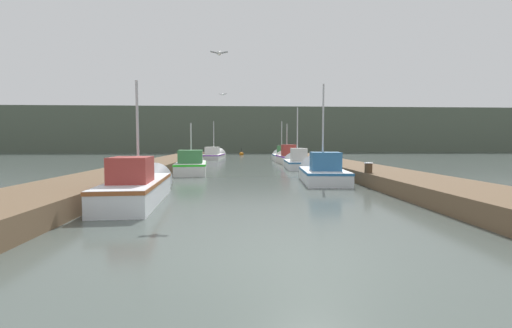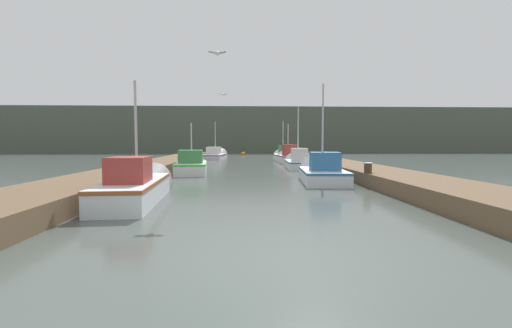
# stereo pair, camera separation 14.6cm
# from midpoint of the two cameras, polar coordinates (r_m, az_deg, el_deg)

# --- Properties ---
(ground_plane) EXTENTS (200.00, 200.00, 0.00)m
(ground_plane) POSITION_cam_midpoint_polar(r_m,az_deg,el_deg) (5.44, 3.73, -15.80)
(ground_plane) COLOR #47514C
(dock_left) EXTENTS (2.66, 40.00, 0.55)m
(dock_left) POSITION_cam_midpoint_polar(r_m,az_deg,el_deg) (21.79, -16.47, -0.45)
(dock_left) COLOR brown
(dock_left) RESTS_ON ground_plane
(dock_right) EXTENTS (2.66, 40.00, 0.55)m
(dock_right) POSITION_cam_midpoint_polar(r_m,az_deg,el_deg) (22.09, 14.26, -0.36)
(dock_right) COLOR brown
(dock_right) RESTS_ON ground_plane
(distant_shore_ridge) EXTENTS (120.00, 16.00, 7.42)m
(distant_shore_ridge) POSITION_cam_midpoint_polar(r_m,az_deg,el_deg) (62.73, -2.02, 5.50)
(distant_shore_ridge) COLOR #4C5647
(distant_shore_ridge) RESTS_ON ground_plane
(fishing_boat_0) EXTENTS (1.74, 5.57, 3.98)m
(fishing_boat_0) POSITION_cam_midpoint_polar(r_m,az_deg,el_deg) (11.30, -18.65, -3.37)
(fishing_boat_0) COLOR silver
(fishing_boat_0) RESTS_ON ground_plane
(fishing_boat_1) EXTENTS (2.15, 4.59, 4.93)m
(fishing_boat_1) POSITION_cam_midpoint_polar(r_m,az_deg,el_deg) (15.93, 11.07, -1.38)
(fishing_boat_1) COLOR silver
(fishing_boat_1) RESTS_ON ground_plane
(fishing_boat_2) EXTENTS (2.00, 4.71, 3.33)m
(fishing_boat_2) POSITION_cam_midpoint_polar(r_m,az_deg,el_deg) (20.08, -10.44, -0.18)
(fishing_boat_2) COLOR silver
(fishing_boat_2) RESTS_ON ground_plane
(fishing_boat_3) EXTENTS (1.77, 4.70, 4.58)m
(fishing_boat_3) POSITION_cam_midpoint_polar(r_m,az_deg,el_deg) (23.69, 7.10, 0.30)
(fishing_boat_3) COLOR silver
(fishing_boat_3) RESTS_ON ground_plane
(fishing_boat_4) EXTENTS (1.56, 4.46, 3.62)m
(fishing_boat_4) POSITION_cam_midpoint_polar(r_m,az_deg,el_deg) (28.92, 5.45, 1.12)
(fishing_boat_4) COLOR silver
(fishing_boat_4) RESTS_ON ground_plane
(fishing_boat_5) EXTENTS (1.68, 4.40, 4.20)m
(fishing_boat_5) POSITION_cam_midpoint_polar(r_m,az_deg,el_deg) (33.05, 4.60, 1.33)
(fishing_boat_5) COLOR silver
(fishing_boat_5) RESTS_ON ground_plane
(fishing_boat_6) EXTENTS (2.32, 6.62, 4.53)m
(fishing_boat_6) POSITION_cam_midpoint_polar(r_m,az_deg,el_deg) (36.99, -6.51, 1.49)
(fishing_boat_6) COLOR silver
(fishing_boat_6) RESTS_ON ground_plane
(mooring_piling_0) EXTENTS (0.36, 0.36, 1.00)m
(mooring_piling_0) POSITION_cam_midpoint_polar(r_m,az_deg,el_deg) (24.47, -11.71, 0.61)
(mooring_piling_0) COLOR #473523
(mooring_piling_0) RESTS_ON ground_plane
(mooring_piling_1) EXTENTS (0.35, 0.35, 0.97)m
(mooring_piling_1) POSITION_cam_midpoint_polar(r_m,az_deg,el_deg) (14.60, 18.41, -1.64)
(mooring_piling_1) COLOR #473523
(mooring_piling_1) RESTS_ON ground_plane
(mooring_piling_2) EXTENTS (0.24, 0.24, 1.04)m
(mooring_piling_2) POSITION_cam_midpoint_polar(r_m,az_deg,el_deg) (26.86, -10.65, 0.95)
(mooring_piling_2) COLOR #473523
(mooring_piling_2) RESTS_ON ground_plane
(mooring_piling_3) EXTENTS (0.29, 0.29, 1.02)m
(mooring_piling_3) POSITION_cam_midpoint_polar(r_m,az_deg,el_deg) (40.20, 4.64, 1.90)
(mooring_piling_3) COLOR #473523
(mooring_piling_3) RESTS_ON ground_plane
(channel_buoy) EXTENTS (0.57, 0.57, 1.07)m
(channel_buoy) POSITION_cam_midpoint_polar(r_m,az_deg,el_deg) (45.50, -2.07, 1.68)
(channel_buoy) COLOR #BF6513
(channel_buoy) RESTS_ON ground_plane
(seagull_lead) EXTENTS (0.55, 0.28, 0.12)m
(seagull_lead) POSITION_cam_midpoint_polar(r_m,az_deg,el_deg) (11.37, -6.08, 17.89)
(seagull_lead) COLOR white
(seagull_1) EXTENTS (0.56, 0.31, 0.12)m
(seagull_1) POSITION_cam_midpoint_polar(r_m,az_deg,el_deg) (23.57, -5.28, 11.47)
(seagull_1) COLOR white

